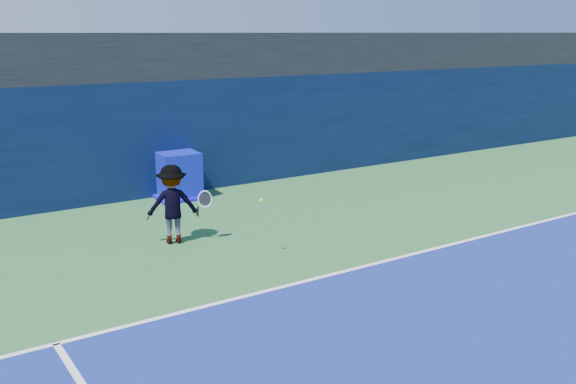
# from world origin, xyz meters

# --- Properties ---
(ground) EXTENTS (80.00, 80.00, 0.00)m
(ground) POSITION_xyz_m (0.00, 0.00, 0.00)
(ground) COLOR #2C6231
(ground) RESTS_ON ground
(baseline) EXTENTS (24.00, 0.10, 0.01)m
(baseline) POSITION_xyz_m (0.00, 3.00, 0.01)
(baseline) COLOR white
(baseline) RESTS_ON ground
(stadium_band) EXTENTS (36.00, 3.00, 1.20)m
(stadium_band) POSITION_xyz_m (0.00, 11.50, 3.60)
(stadium_band) COLOR black
(stadium_band) RESTS_ON back_wall_assembly
(back_wall_assembly) EXTENTS (36.00, 1.03, 3.00)m
(back_wall_assembly) POSITION_xyz_m (-0.00, 10.50, 1.50)
(back_wall_assembly) COLOR #091535
(back_wall_assembly) RESTS_ON ground
(equipment_cart) EXTENTS (1.34, 1.34, 1.20)m
(equipment_cart) POSITION_xyz_m (-0.21, 9.66, 0.55)
(equipment_cart) COLOR #0C13A9
(equipment_cart) RESTS_ON ground
(tennis_player) EXTENTS (1.33, 0.91, 1.63)m
(tennis_player) POSITION_xyz_m (-1.83, 6.26, 0.81)
(tennis_player) COLOR silver
(tennis_player) RESTS_ON ground
(tennis_ball) EXTENTS (0.07, 0.07, 0.07)m
(tennis_ball) POSITION_xyz_m (-0.77, 4.49, 1.13)
(tennis_ball) COLOR #D5F21A
(tennis_ball) RESTS_ON ground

